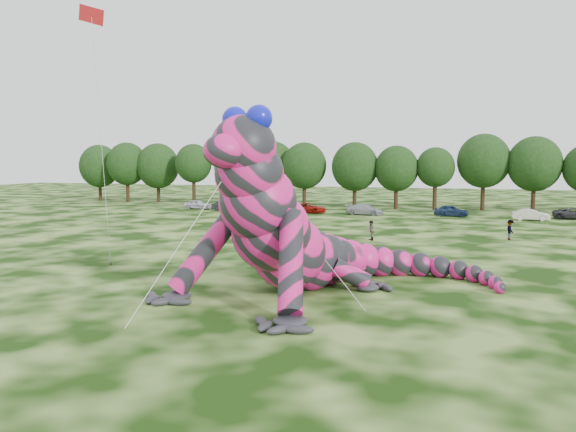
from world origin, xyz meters
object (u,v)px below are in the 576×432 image
Objects in this scene: spectator_1 at (371,231)px; tree_3 at (194,174)px; tree_1 at (127,172)px; car_5 at (531,215)px; tree_4 at (234,175)px; spectator_4 at (262,214)px; car_0 at (197,204)px; tree_7 at (355,175)px; car_2 at (309,208)px; car_3 at (365,210)px; tree_11 at (534,174)px; car_4 at (451,211)px; tree_8 at (396,177)px; tree_5 at (272,173)px; car_1 at (228,206)px; inflatable_gecko at (305,201)px; tree_10 at (483,172)px; tree_9 at (435,179)px; flying_kite at (93,35)px; tree_0 at (100,173)px; tree_2 at (158,173)px; car_6 at (574,214)px; spectator_2 at (510,230)px; tree_6 at (304,175)px.

tree_3 is at bearing -160.17° from spectator_1.
car_5 is (60.61, -11.70, -4.25)m from tree_1.
tree_4 is 4.96× the size of spectator_4.
tree_7 is at bearing -62.10° from car_0.
car_2 is 1.00× the size of car_3.
tree_4 reaches higher than spectator_1.
tree_11 is 12.72m from car_5.
car_4 is 9.05m from car_5.
tree_7 is 1.06× the size of tree_8.
tree_5 is 5.37× the size of spectator_4.
tree_11 is at bearing -84.74° from car_1.
spectator_1 is at bearing 125.40° from spectator_4.
car_3 is (-3.58, 41.46, -4.03)m from inflatable_gecko.
tree_10 is at bearing -20.02° from car_4.
tree_7 reaches higher than car_4.
tree_5 is at bearing 177.42° from tree_9.
flying_kite reaches higher than tree_11.
tree_0 reaches higher than car_2.
car_0 is at bearing -39.81° from tree_2.
tree_2 reaches higher than car_6.
tree_11 is 2.59× the size of car_0.
tree_0 is 2.44× the size of car_0.
tree_8 is 1.90× the size of car_2.
tree_8 is at bearing -40.04° from car_2.
tree_7 reaches higher than tree_8.
tree_2 is 35.72m from spectator_4.
tree_2 is 38.84m from tree_8.
car_4 is at bearing -12.26° from tree_3.
tree_2 is 30.93m from car_2.
car_3 is (28.75, -9.84, -4.04)m from tree_3.
tree_5 is at bearing -32.35° from car_0.
car_5 is (55.27, -12.41, -4.16)m from tree_2.
tree_11 is 2.13× the size of car_3.
car_1 reaches higher than car_6.
car_3 is at bearing -146.04° from spectator_4.
tree_2 is 0.98× the size of tree_5.
tree_9 is at bearing 16.66° from car_4.
tree_4 is at bearing 174.43° from tree_7.
car_1 is 37.90m from car_5.
car_6 is at bearing 53.12° from flying_kite.
tree_1 is 1.08× the size of tree_4.
car_0 is 19.91m from spectator_4.
tree_8 is 2.30× the size of car_0.
car_1 is 0.94× the size of car_6.
flying_kite reaches higher than tree_2.
flying_kite is 1.65× the size of tree_2.
car_3 is 22.72m from spectator_1.
spectator_1 is at bearing 94.05° from spectator_2.
tree_6 is 22.91m from car_4.
tree_2 is 19.90m from tree_5.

